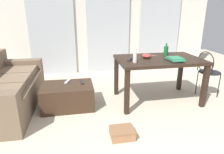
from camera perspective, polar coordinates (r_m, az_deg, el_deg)
ground_plane at (r=3.32m, az=5.53°, el=-8.83°), size 8.79×8.79×0.00m
wall_back at (r=5.13m, az=-1.21°, el=15.30°), size 5.29×0.10×2.45m
curtains at (r=5.06m, az=-1.03°, el=13.04°), size 3.76×0.03×2.06m
couch at (r=3.61m, az=-28.66°, el=-3.33°), size 0.90×1.90×0.82m
coffee_table at (r=3.34m, az=-12.53°, el=-5.34°), size 0.82×0.58×0.38m
craft_table at (r=3.45m, az=13.21°, el=3.69°), size 1.39×0.87×0.76m
wire_chair at (r=3.94m, az=25.69°, el=2.16°), size 0.37×0.39×0.85m
bottle_near at (r=3.67m, az=15.21°, el=7.32°), size 0.08×0.08×0.21m
bottle_far at (r=3.06m, az=6.60°, el=5.71°), size 0.06×0.06×0.21m
bowl at (r=3.40m, az=9.94°, el=6.01°), size 0.16×0.16×0.07m
book_stack at (r=3.31m, az=17.60°, el=4.93°), size 0.22×0.30×0.06m
tv_remote_on_table at (r=3.22m, az=5.14°, el=5.06°), size 0.13×0.18×0.02m
scissors at (r=3.61m, az=11.98°, el=6.06°), size 0.09×0.08×0.00m
tv_remote_primary at (r=3.40m, az=-12.66°, el=-1.27°), size 0.10×0.17×0.02m
tv_remote_secondary at (r=3.32m, az=-8.55°, el=-1.54°), size 0.06×0.16×0.02m
shoebox at (r=2.59m, az=2.93°, el=-15.72°), size 0.30×0.24×0.12m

